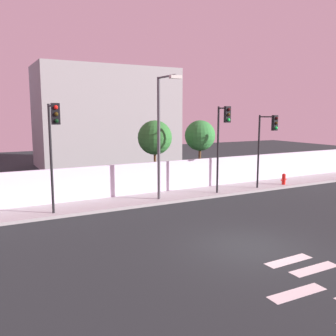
% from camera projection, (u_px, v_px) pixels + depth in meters
% --- Properties ---
extents(ground_plane, '(80.00, 80.00, 0.00)m').
position_uv_depth(ground_plane, '(250.00, 247.00, 13.22)').
color(ground_plane, '#212829').
extents(sidewalk, '(36.00, 2.40, 0.15)m').
position_uv_depth(sidewalk, '(151.00, 199.00, 20.35)').
color(sidewalk, '#A2A2A2').
rests_on(sidewalk, ground).
extents(perimeter_wall, '(36.00, 0.18, 1.80)m').
position_uv_depth(perimeter_wall, '(142.00, 178.00, 21.33)').
color(perimeter_wall, silver).
rests_on(perimeter_wall, sidewalk).
extents(crosswalk_marking, '(3.49, 4.75, 0.01)m').
position_uv_depth(crosswalk_marking, '(334.00, 292.00, 9.91)').
color(crosswalk_marking, silver).
rests_on(crosswalk_marking, ground).
extents(traffic_light_left, '(0.34, 1.08, 5.03)m').
position_uv_depth(traffic_light_left, '(223.00, 131.00, 20.74)').
color(traffic_light_left, black).
rests_on(traffic_light_left, sidewalk).
extents(traffic_light_center, '(0.35, 1.45, 4.53)m').
position_uv_depth(traffic_light_center, '(267.00, 135.00, 22.07)').
color(traffic_light_center, black).
rests_on(traffic_light_center, sidewalk).
extents(traffic_light_right, '(0.34, 1.57, 5.06)m').
position_uv_depth(traffic_light_right, '(53.00, 135.00, 16.10)').
color(traffic_light_right, black).
rests_on(traffic_light_right, sidewalk).
extents(street_lamp_curbside, '(0.60, 1.99, 6.51)m').
position_uv_depth(street_lamp_curbside, '(161.00, 128.00, 19.25)').
color(street_lamp_curbside, '#4C4C51').
rests_on(street_lamp_curbside, sidewalk).
extents(fire_hydrant, '(0.44, 0.26, 0.73)m').
position_uv_depth(fire_hydrant, '(284.00, 179.00, 24.09)').
color(fire_hydrant, red).
rests_on(fire_hydrant, sidewalk).
extents(roadside_tree_leftmost, '(2.12, 2.12, 4.37)m').
position_uv_depth(roadside_tree_leftmost, '(155.00, 138.00, 22.57)').
color(roadside_tree_leftmost, brown).
rests_on(roadside_tree_leftmost, ground).
extents(roadside_tree_midleft, '(2.01, 2.01, 4.35)m').
position_uv_depth(roadside_tree_midleft, '(200.00, 136.00, 24.12)').
color(roadside_tree_midleft, brown).
rests_on(roadside_tree_midleft, ground).
extents(low_building_distant, '(12.76, 6.00, 8.97)m').
position_uv_depth(low_building_distant, '(108.00, 117.00, 34.35)').
color(low_building_distant, '#949494').
rests_on(low_building_distant, ground).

